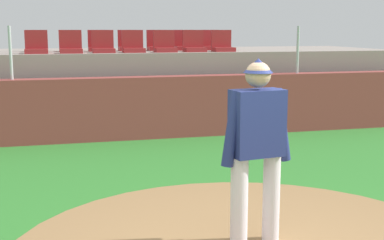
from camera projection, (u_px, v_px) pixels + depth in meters
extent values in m
cylinder|color=white|center=(239.00, 202.00, 5.10)|extent=(0.17, 0.17, 0.88)
cylinder|color=white|center=(271.00, 198.00, 5.24)|extent=(0.17, 0.17, 0.88)
cube|color=navy|center=(257.00, 123.00, 5.04)|extent=(0.53, 0.33, 0.64)
cylinder|color=navy|center=(232.00, 129.00, 4.95)|extent=(0.23, 0.14, 0.72)
cylinder|color=navy|center=(281.00, 125.00, 5.15)|extent=(0.25, 0.15, 0.72)
sphere|color=tan|center=(258.00, 75.00, 4.96)|extent=(0.24, 0.24, 0.24)
cone|color=navy|center=(258.00, 66.00, 4.95)|extent=(0.32, 0.32, 0.13)
cube|color=#933E3A|center=(142.00, 108.00, 11.11)|extent=(13.38, 0.40, 1.30)
cylinder|color=silver|center=(11.00, 53.00, 10.28)|extent=(0.06, 0.06, 1.04)
cylinder|color=silver|center=(298.00, 50.00, 11.78)|extent=(0.06, 0.06, 1.04)
cube|color=gray|center=(127.00, 85.00, 13.34)|extent=(13.18, 3.63, 1.76)
cube|color=maroon|center=(37.00, 51.00, 11.34)|extent=(0.48, 0.44, 0.10)
cube|color=maroon|center=(36.00, 39.00, 11.47)|extent=(0.48, 0.08, 0.40)
cube|color=maroon|center=(71.00, 51.00, 11.52)|extent=(0.48, 0.44, 0.10)
cube|color=maroon|center=(70.00, 39.00, 11.65)|extent=(0.48, 0.08, 0.40)
cube|color=maroon|center=(104.00, 51.00, 11.72)|extent=(0.48, 0.44, 0.10)
cube|color=maroon|center=(103.00, 39.00, 11.85)|extent=(0.48, 0.08, 0.40)
cube|color=maroon|center=(134.00, 50.00, 11.90)|extent=(0.48, 0.44, 0.10)
cube|color=maroon|center=(132.00, 39.00, 12.02)|extent=(0.48, 0.08, 0.40)
cube|color=maroon|center=(165.00, 50.00, 12.05)|extent=(0.48, 0.44, 0.10)
cube|color=maroon|center=(164.00, 39.00, 12.18)|extent=(0.48, 0.08, 0.40)
cube|color=maroon|center=(195.00, 50.00, 12.24)|extent=(0.48, 0.44, 0.10)
cube|color=maroon|center=(193.00, 39.00, 12.37)|extent=(0.48, 0.08, 0.40)
cube|color=maroon|center=(223.00, 49.00, 12.38)|extent=(0.48, 0.44, 0.10)
cube|color=maroon|center=(221.00, 38.00, 12.51)|extent=(0.48, 0.08, 0.40)
cube|color=maroon|center=(36.00, 50.00, 12.22)|extent=(0.48, 0.44, 0.10)
cube|color=maroon|center=(36.00, 39.00, 12.35)|extent=(0.48, 0.08, 0.40)
cube|color=maroon|center=(70.00, 49.00, 12.37)|extent=(0.48, 0.44, 0.10)
cube|color=maroon|center=(69.00, 38.00, 12.50)|extent=(0.48, 0.08, 0.40)
cube|color=maroon|center=(99.00, 49.00, 12.54)|extent=(0.48, 0.44, 0.10)
cube|color=maroon|center=(98.00, 38.00, 12.66)|extent=(0.48, 0.08, 0.40)
cube|color=maroon|center=(129.00, 49.00, 12.76)|extent=(0.48, 0.44, 0.10)
cube|color=maroon|center=(128.00, 38.00, 12.89)|extent=(0.48, 0.08, 0.40)
cube|color=maroon|center=(158.00, 49.00, 12.94)|extent=(0.48, 0.44, 0.10)
cube|color=maroon|center=(156.00, 38.00, 13.07)|extent=(0.48, 0.08, 0.40)
cube|color=maroon|center=(185.00, 48.00, 13.08)|extent=(0.48, 0.44, 0.10)
cube|color=maroon|center=(183.00, 38.00, 13.21)|extent=(0.48, 0.08, 0.40)
cube|color=maroon|center=(211.00, 48.00, 13.27)|extent=(0.48, 0.44, 0.10)
cube|color=maroon|center=(209.00, 38.00, 13.40)|extent=(0.48, 0.08, 0.40)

